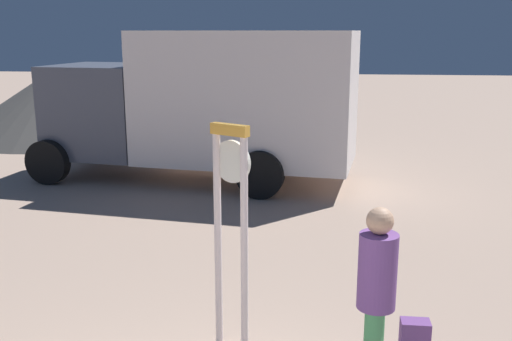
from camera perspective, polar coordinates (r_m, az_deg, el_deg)
standing_clock at (r=5.37m, az=-2.47°, el=-4.69°), size 0.39×0.27×2.22m
person_near_clock at (r=4.96m, az=11.74°, el=-11.73°), size 0.32×0.32×1.67m
box_truck_near at (r=11.89m, az=-4.62°, el=6.75°), size 6.69×3.13×3.04m
dome_tent at (r=18.57m, az=-18.44°, el=6.69°), size 6.45×6.45×2.06m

